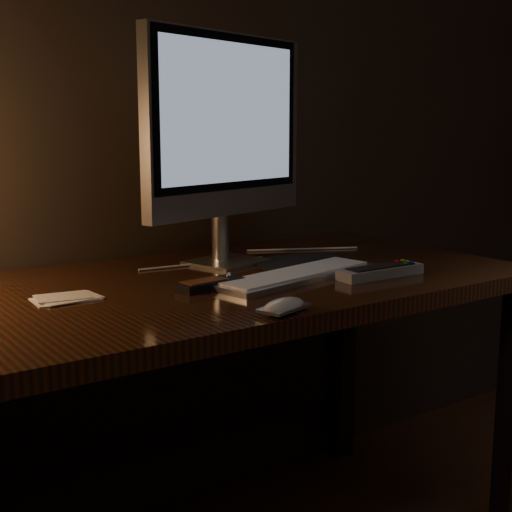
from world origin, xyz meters
TOP-DOWN VIEW (x-y plane):
  - desk at (0.00, 1.93)m, footprint 1.60×0.75m
  - monitor at (0.18, 2.00)m, footprint 0.53×0.20m
  - keyboard at (0.21, 1.75)m, footprint 0.47×0.21m
  - mousepad at (0.35, 1.89)m, footprint 0.29×0.25m
  - mouse at (0.00, 1.52)m, footprint 0.12×0.08m
  - media_remote at (-0.00, 1.78)m, footprint 0.16×0.07m
  - tv_remote at (0.39, 1.66)m, footprint 0.23×0.06m
  - papers at (-0.30, 1.86)m, footprint 0.13×0.09m
  - cable at (0.29, 2.02)m, footprint 0.63×0.21m

SIDE VIEW (x-z plane):
  - desk at x=0.00m, z-range 0.25..1.00m
  - mousepad at x=0.35m, z-range 0.75..0.75m
  - cable at x=0.29m, z-range 0.75..0.76m
  - papers at x=-0.30m, z-range 0.75..0.76m
  - keyboard at x=0.21m, z-range 0.75..0.77m
  - mouse at x=0.00m, z-range 0.75..0.77m
  - media_remote at x=0.00m, z-range 0.75..0.77m
  - tv_remote at x=0.39m, z-range 0.75..0.78m
  - monitor at x=0.18m, z-range 0.80..1.37m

